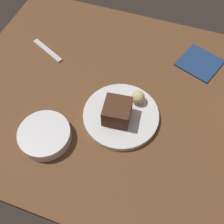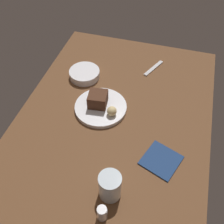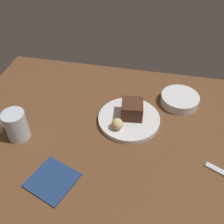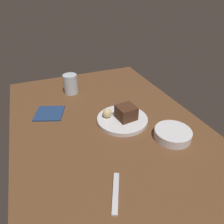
% 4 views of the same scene
% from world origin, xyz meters
% --- Properties ---
extents(dining_table, '(1.20, 0.84, 0.03)m').
position_xyz_m(dining_table, '(0.00, 0.00, 0.01)').
color(dining_table, brown).
rests_on(dining_table, ground).
extents(dessert_plate, '(0.24, 0.24, 0.02)m').
position_xyz_m(dessert_plate, '(0.03, 0.07, 0.04)').
color(dessert_plate, silver).
rests_on(dessert_plate, dining_table).
extents(chocolate_cake_slice, '(0.09, 0.09, 0.06)m').
position_xyz_m(chocolate_cake_slice, '(0.04, 0.09, 0.08)').
color(chocolate_cake_slice, '#472819').
rests_on(chocolate_cake_slice, dessert_plate).
extents(bread_roll, '(0.04, 0.04, 0.04)m').
position_xyz_m(bread_roll, '(0.00, 0.01, 0.07)').
color(bread_roll, '#DBC184').
rests_on(bread_roll, dessert_plate).
extents(salt_shaker, '(0.03, 0.03, 0.06)m').
position_xyz_m(salt_shaker, '(-0.43, -0.08, 0.06)').
color(salt_shaker, silver).
rests_on(salt_shaker, dining_table).
extents(water_glass, '(0.08, 0.08, 0.11)m').
position_xyz_m(water_glass, '(-0.34, -0.08, 0.09)').
color(water_glass, silver).
rests_on(water_glass, dining_table).
extents(side_bowl, '(0.15, 0.15, 0.04)m').
position_xyz_m(side_bowl, '(0.22, 0.22, 0.05)').
color(side_bowl, silver).
rests_on(side_bowl, dining_table).
extents(dessert_spoon, '(0.14, 0.08, 0.01)m').
position_xyz_m(dessert_spoon, '(0.38, -0.11, 0.03)').
color(dessert_spoon, silver).
rests_on(dessert_spoon, dining_table).
extents(folded_napkin, '(0.17, 0.17, 0.01)m').
position_xyz_m(folded_napkin, '(-0.16, -0.24, 0.03)').
color(folded_napkin, navy).
rests_on(folded_napkin, dining_table).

